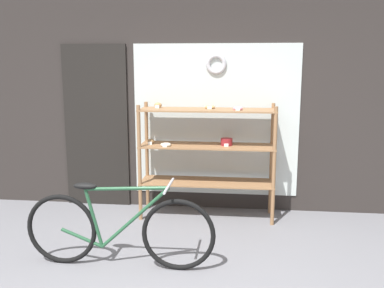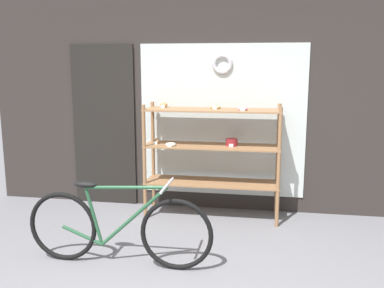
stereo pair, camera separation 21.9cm
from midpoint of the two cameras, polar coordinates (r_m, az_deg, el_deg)
name	(u,v)px [view 2 (the right image)]	position (r m, az deg, el deg)	size (l,w,h in m)	color
storefront_facade	(204,92)	(5.42, 2.73, 6.93)	(5.71, 0.13, 3.07)	#2D2826
display_case	(212,148)	(5.13, 3.86, -0.57)	(1.61, 0.45, 1.39)	#8E6642
bicycle	(117,228)	(4.07, -8.37, -11.00)	(1.78, 0.46, 0.81)	black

